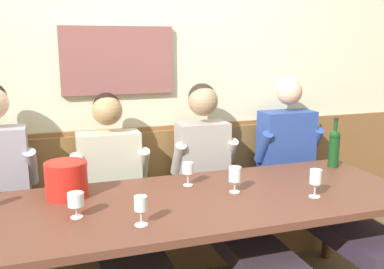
{
  "coord_description": "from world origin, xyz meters",
  "views": [
    {
      "loc": [
        -0.7,
        -2.02,
        1.58
      ],
      "look_at": [
        0.12,
        0.44,
        1.02
      ],
      "focal_mm": 40.35,
      "sensor_mm": 36.0,
      "label": 1
    }
  ],
  "objects_px": {
    "ice_bucket": "(66,180)",
    "wine_glass_center_rear": "(141,205)",
    "dining_table": "(190,211)",
    "wine_glass_mid_left": "(235,175)",
    "person_right_seat": "(313,181)",
    "wine_glass_right_end": "(316,178)",
    "wall_bench": "(159,225)",
    "wine_bottle_green_tall": "(334,147)",
    "wine_glass_near_bucket": "(188,169)",
    "person_center_left_seat": "(221,190)",
    "wine_glass_center_front": "(76,200)",
    "person_center_right_seat": "(120,211)"
  },
  "relations": [
    {
      "from": "ice_bucket",
      "to": "wine_glass_center_rear",
      "type": "relative_size",
      "value": 1.61
    },
    {
      "from": "dining_table",
      "to": "wine_glass_mid_left",
      "type": "relative_size",
      "value": 16.98
    },
    {
      "from": "person_right_seat",
      "to": "wine_glass_right_end",
      "type": "xyz_separation_m",
      "value": [
        -0.34,
        -0.52,
        0.22
      ]
    },
    {
      "from": "dining_table",
      "to": "wine_glass_right_end",
      "type": "height_order",
      "value": "wine_glass_right_end"
    },
    {
      "from": "wall_bench",
      "to": "ice_bucket",
      "type": "bearing_deg",
      "value": -143.62
    },
    {
      "from": "wine_bottle_green_tall",
      "to": "wine_glass_near_bucket",
      "type": "relative_size",
      "value": 2.44
    },
    {
      "from": "person_center_left_seat",
      "to": "wine_glass_center_front",
      "type": "xyz_separation_m",
      "value": [
        -0.93,
        -0.4,
        0.19
      ]
    },
    {
      "from": "dining_table",
      "to": "wine_glass_mid_left",
      "type": "bearing_deg",
      "value": 5.87
    },
    {
      "from": "wall_bench",
      "to": "wine_bottle_green_tall",
      "type": "bearing_deg",
      "value": -21.24
    },
    {
      "from": "wine_glass_center_front",
      "to": "wine_glass_center_rear",
      "type": "relative_size",
      "value": 0.89
    },
    {
      "from": "wine_bottle_green_tall",
      "to": "person_center_left_seat",
      "type": "bearing_deg",
      "value": 175.84
    },
    {
      "from": "wine_glass_center_front",
      "to": "wine_glass_mid_left",
      "type": "bearing_deg",
      "value": 5.73
    },
    {
      "from": "dining_table",
      "to": "wine_glass_center_front",
      "type": "bearing_deg",
      "value": -174.34
    },
    {
      "from": "person_center_left_seat",
      "to": "wine_glass_near_bucket",
      "type": "xyz_separation_m",
      "value": [
        -0.27,
        -0.11,
        0.2
      ]
    },
    {
      "from": "dining_table",
      "to": "ice_bucket",
      "type": "height_order",
      "value": "ice_bucket"
    },
    {
      "from": "dining_table",
      "to": "wine_glass_center_rear",
      "type": "distance_m",
      "value": 0.44
    },
    {
      "from": "wine_bottle_green_tall",
      "to": "wine_glass_near_bucket",
      "type": "height_order",
      "value": "wine_bottle_green_tall"
    },
    {
      "from": "person_center_right_seat",
      "to": "wine_glass_mid_left",
      "type": "distance_m",
      "value": 0.72
    },
    {
      "from": "wine_glass_near_bucket",
      "to": "wine_glass_mid_left",
      "type": "xyz_separation_m",
      "value": [
        0.22,
        -0.2,
        0.0
      ]
    },
    {
      "from": "wine_glass_center_front",
      "to": "wine_glass_near_bucket",
      "type": "bearing_deg",
      "value": 23.28
    },
    {
      "from": "person_center_right_seat",
      "to": "wine_glass_near_bucket",
      "type": "bearing_deg",
      "value": -10.92
    },
    {
      "from": "ice_bucket",
      "to": "wine_glass_near_bucket",
      "type": "distance_m",
      "value": 0.7
    },
    {
      "from": "person_center_left_seat",
      "to": "wine_glass_right_end",
      "type": "distance_m",
      "value": 0.66
    },
    {
      "from": "person_center_left_seat",
      "to": "wine_glass_right_end",
      "type": "height_order",
      "value": "person_center_left_seat"
    },
    {
      "from": "wine_glass_right_end",
      "to": "person_right_seat",
      "type": "bearing_deg",
      "value": 56.48
    },
    {
      "from": "wine_glass_center_front",
      "to": "wine_glass_near_bucket",
      "type": "distance_m",
      "value": 0.73
    },
    {
      "from": "person_right_seat",
      "to": "wine_bottle_green_tall",
      "type": "bearing_deg",
      "value": -23.53
    },
    {
      "from": "wine_glass_mid_left",
      "to": "person_center_right_seat",
      "type": "bearing_deg",
      "value": 155.97
    },
    {
      "from": "person_center_left_seat",
      "to": "ice_bucket",
      "type": "relative_size",
      "value": 5.83
    },
    {
      "from": "wine_glass_center_rear",
      "to": "wine_glass_right_end",
      "type": "bearing_deg",
      "value": 3.84
    },
    {
      "from": "dining_table",
      "to": "wine_glass_right_end",
      "type": "relative_size",
      "value": 16.16
    },
    {
      "from": "wine_glass_right_end",
      "to": "wine_glass_center_rear",
      "type": "distance_m",
      "value": 1.0
    },
    {
      "from": "wine_glass_right_end",
      "to": "wine_glass_near_bucket",
      "type": "bearing_deg",
      "value": 146.02
    },
    {
      "from": "person_center_right_seat",
      "to": "wine_glass_center_rear",
      "type": "relative_size",
      "value": 9.37
    },
    {
      "from": "wine_glass_right_end",
      "to": "wine_bottle_green_tall",
      "type": "bearing_deg",
      "value": 45.26
    },
    {
      "from": "person_right_seat",
      "to": "wine_glass_near_bucket",
      "type": "relative_size",
      "value": 9.45
    },
    {
      "from": "wall_bench",
      "to": "wine_bottle_green_tall",
      "type": "height_order",
      "value": "wine_bottle_green_tall"
    },
    {
      "from": "person_center_left_seat",
      "to": "wine_glass_mid_left",
      "type": "relative_size",
      "value": 8.96
    },
    {
      "from": "person_center_right_seat",
      "to": "wine_glass_center_rear",
      "type": "bearing_deg",
      "value": -88.45
    },
    {
      "from": "person_right_seat",
      "to": "wine_bottle_green_tall",
      "type": "height_order",
      "value": "person_right_seat"
    },
    {
      "from": "wall_bench",
      "to": "wine_glass_right_end",
      "type": "height_order",
      "value": "wall_bench"
    },
    {
      "from": "wine_glass_near_bucket",
      "to": "wine_glass_mid_left",
      "type": "bearing_deg",
      "value": -42.34
    },
    {
      "from": "wine_glass_right_end",
      "to": "wine_glass_mid_left",
      "type": "xyz_separation_m",
      "value": [
        -0.39,
        0.21,
        -0.0
      ]
    },
    {
      "from": "wall_bench",
      "to": "person_center_right_seat",
      "type": "xyz_separation_m",
      "value": [
        -0.34,
        -0.42,
        0.31
      ]
    },
    {
      "from": "wall_bench",
      "to": "wine_glass_mid_left",
      "type": "bearing_deg",
      "value": -68.03
    },
    {
      "from": "ice_bucket",
      "to": "person_right_seat",
      "type": "bearing_deg",
      "value": 2.74
    },
    {
      "from": "wine_bottle_green_tall",
      "to": "wine_glass_right_end",
      "type": "distance_m",
      "value": 0.66
    },
    {
      "from": "wall_bench",
      "to": "wine_glass_center_front",
      "type": "bearing_deg",
      "value": -127.68
    },
    {
      "from": "wine_glass_center_rear",
      "to": "person_center_left_seat",
      "type": "bearing_deg",
      "value": 42.2
    },
    {
      "from": "wine_glass_center_rear",
      "to": "person_right_seat",
      "type": "bearing_deg",
      "value": 23.61
    }
  ]
}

